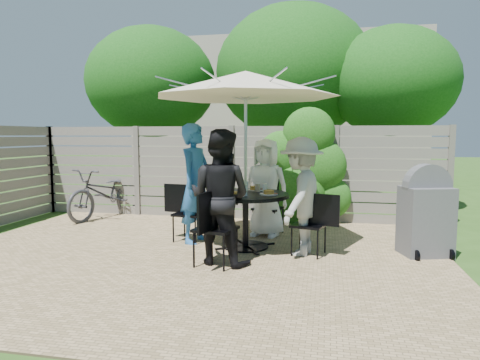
% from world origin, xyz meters
% --- Properties ---
extents(backyard_envelope, '(60.00, 60.00, 5.00)m').
position_xyz_m(backyard_envelope, '(0.09, 10.29, 2.61)').
color(backyard_envelope, '#2A4C17').
rests_on(backyard_envelope, ground).
extents(patio_table, '(1.50, 1.50, 0.82)m').
position_xyz_m(patio_table, '(0.68, 0.87, 0.57)').
color(patio_table, black).
rests_on(patio_table, ground).
extents(umbrella, '(3.17, 3.17, 2.57)m').
position_xyz_m(umbrella, '(0.68, 0.87, 2.38)').
color(umbrella, silver).
rests_on(umbrella, ground).
extents(chair_back, '(0.54, 0.70, 0.91)m').
position_xyz_m(chair_back, '(0.90, 1.81, 0.27)').
color(chair_back, black).
rests_on(chair_back, ground).
extents(person_back, '(0.88, 0.67, 1.61)m').
position_xyz_m(person_back, '(0.87, 1.68, 0.81)').
color(person_back, white).
rests_on(person_back, ground).
extents(chair_left, '(0.68, 0.49, 0.90)m').
position_xyz_m(chair_left, '(-0.26, 1.08, 0.27)').
color(chair_left, black).
rests_on(chair_left, ground).
extents(person_left, '(0.58, 0.75, 1.84)m').
position_xyz_m(person_left, '(-0.12, 1.05, 0.92)').
color(person_left, '#2762A9').
rests_on(person_left, ground).
extents(chair_front, '(0.55, 0.75, 0.99)m').
position_xyz_m(chair_front, '(0.47, -0.08, 0.30)').
color(chair_front, black).
rests_on(chair_front, ground).
extents(person_front, '(0.97, 0.83, 1.74)m').
position_xyz_m(person_front, '(0.50, 0.06, 0.87)').
color(person_front, black).
rests_on(person_front, ground).
extents(chair_right, '(0.67, 0.52, 0.88)m').
position_xyz_m(chair_right, '(1.63, 0.66, 0.26)').
color(chair_right, black).
rests_on(chair_right, ground).
extents(person_right, '(0.83, 1.17, 1.64)m').
position_xyz_m(person_right, '(1.49, 0.69, 0.82)').
color(person_right, '#A9A9A5').
rests_on(person_right, ground).
extents(plate_back, '(0.26, 0.26, 0.06)m').
position_xyz_m(plate_back, '(0.76, 1.22, 0.85)').
color(plate_back, white).
rests_on(plate_back, patio_table).
extents(plate_left, '(0.26, 0.26, 0.06)m').
position_xyz_m(plate_left, '(0.33, 0.95, 0.85)').
color(plate_left, white).
rests_on(plate_left, patio_table).
extents(plate_front, '(0.26, 0.26, 0.06)m').
position_xyz_m(plate_front, '(0.61, 0.52, 0.85)').
color(plate_front, white).
rests_on(plate_front, patio_table).
extents(plate_right, '(0.26, 0.26, 0.06)m').
position_xyz_m(plate_right, '(1.04, 0.79, 0.85)').
color(plate_right, white).
rests_on(plate_right, patio_table).
extents(glass_back, '(0.07, 0.07, 0.14)m').
position_xyz_m(glass_back, '(0.64, 1.14, 0.89)').
color(glass_back, silver).
rests_on(glass_back, patio_table).
extents(glass_left, '(0.07, 0.07, 0.14)m').
position_xyz_m(glass_left, '(0.41, 0.82, 0.89)').
color(glass_left, silver).
rests_on(glass_left, patio_table).
extents(glass_front, '(0.07, 0.07, 0.14)m').
position_xyz_m(glass_front, '(0.73, 0.59, 0.89)').
color(glass_front, silver).
rests_on(glass_front, patio_table).
extents(glass_right, '(0.07, 0.07, 0.14)m').
position_xyz_m(glass_right, '(0.96, 0.91, 0.89)').
color(glass_right, silver).
rests_on(glass_right, patio_table).
extents(syrup_jug, '(0.09, 0.09, 0.16)m').
position_xyz_m(syrup_jug, '(0.64, 0.93, 0.90)').
color(syrup_jug, '#59280C').
rests_on(syrup_jug, patio_table).
extents(coffee_cup, '(0.08, 0.08, 0.12)m').
position_xyz_m(coffee_cup, '(0.83, 1.06, 0.88)').
color(coffee_cup, '#C6B293').
rests_on(coffee_cup, patio_table).
extents(bicycle, '(1.16, 2.04, 1.01)m').
position_xyz_m(bicycle, '(-2.50, 2.60, 0.51)').
color(bicycle, '#333338').
rests_on(bicycle, ground).
extents(bbq_grill, '(0.74, 0.64, 1.28)m').
position_xyz_m(bbq_grill, '(3.18, 0.97, 0.58)').
color(bbq_grill, '#535458').
rests_on(bbq_grill, ground).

